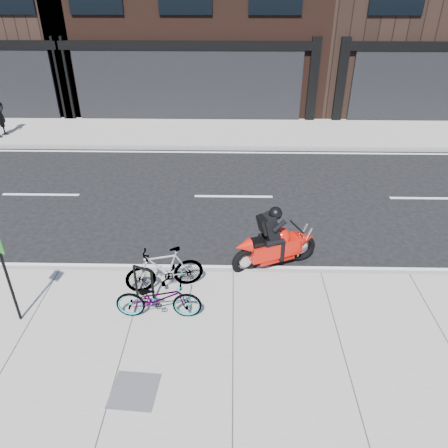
{
  "coord_description": "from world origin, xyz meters",
  "views": [
    {
      "loc": [
        -0.04,
        -9.99,
        6.18
      ],
      "look_at": [
        -0.23,
        -1.17,
        0.9
      ],
      "focal_mm": 35.0,
      "sensor_mm": 36.0,
      "label": 1
    }
  ],
  "objects_px": {
    "bicycle_front": "(158,298)",
    "sign_post": "(5,270)",
    "utility_grate": "(134,391)",
    "bike_rack": "(144,280)",
    "motorcycle": "(279,242)",
    "bicycle_rear": "(164,269)"
  },
  "relations": [
    {
      "from": "bicycle_front",
      "to": "utility_grate",
      "type": "bearing_deg",
      "value": 174.29
    },
    {
      "from": "utility_grate",
      "to": "sign_post",
      "type": "relative_size",
      "value": 0.38
    },
    {
      "from": "motorcycle",
      "to": "sign_post",
      "type": "distance_m",
      "value": 5.69
    },
    {
      "from": "motorcycle",
      "to": "sign_post",
      "type": "bearing_deg",
      "value": 178.47
    },
    {
      "from": "bicycle_rear",
      "to": "motorcycle",
      "type": "xyz_separation_m",
      "value": [
        2.51,
        1.04,
        0.03
      ]
    },
    {
      "from": "bicycle_front",
      "to": "motorcycle",
      "type": "bearing_deg",
      "value": -53.38
    },
    {
      "from": "bicycle_front",
      "to": "bicycle_rear",
      "type": "bearing_deg",
      "value": -0.72
    },
    {
      "from": "bike_rack",
      "to": "utility_grate",
      "type": "distance_m",
      "value": 2.4
    },
    {
      "from": "bicycle_front",
      "to": "motorcycle",
      "type": "distance_m",
      "value": 3.15
    },
    {
      "from": "sign_post",
      "to": "bicycle_front",
      "type": "bearing_deg",
      "value": 26.98
    },
    {
      "from": "bike_rack",
      "to": "motorcycle",
      "type": "height_order",
      "value": "motorcycle"
    },
    {
      "from": "bicycle_front",
      "to": "sign_post",
      "type": "distance_m",
      "value": 2.85
    },
    {
      "from": "utility_grate",
      "to": "bicycle_front",
      "type": "bearing_deg",
      "value": 84.94
    },
    {
      "from": "bike_rack",
      "to": "sign_post",
      "type": "xyz_separation_m",
      "value": [
        -2.36,
        -0.69,
        0.73
      ]
    },
    {
      "from": "bike_rack",
      "to": "bicycle_front",
      "type": "xyz_separation_m",
      "value": [
        0.38,
        -0.54,
        -0.02
      ]
    },
    {
      "from": "bicycle_rear",
      "to": "sign_post",
      "type": "xyz_separation_m",
      "value": [
        -2.75,
        -1.02,
        0.69
      ]
    },
    {
      "from": "bicycle_front",
      "to": "bicycle_rear",
      "type": "relative_size",
      "value": 1.01
    },
    {
      "from": "bike_rack",
      "to": "bicycle_front",
      "type": "relative_size",
      "value": 0.46
    },
    {
      "from": "bicycle_front",
      "to": "sign_post",
      "type": "relative_size",
      "value": 0.85
    },
    {
      "from": "bicycle_front",
      "to": "sign_post",
      "type": "height_order",
      "value": "sign_post"
    },
    {
      "from": "utility_grate",
      "to": "motorcycle",
      "type": "bearing_deg",
      "value": 54.3
    },
    {
      "from": "bicycle_front",
      "to": "sign_post",
      "type": "xyz_separation_m",
      "value": [
        -2.75,
        -0.15,
        0.75
      ]
    }
  ]
}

